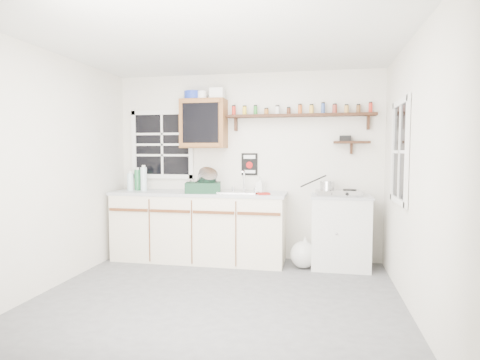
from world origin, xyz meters
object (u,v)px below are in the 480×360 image
Objects in this scene: spice_shelf at (300,114)px; hotplate at (338,193)px; right_cabinet at (340,231)px; main_cabinet at (199,226)px; upper_cabinet at (204,124)px; dish_rack at (204,184)px.

spice_shelf is 3.37× the size of hotplate.
spice_shelf is (-0.53, 0.19, 1.48)m from right_cabinet.
main_cabinet is 1.84m from right_cabinet.
spice_shelf reaches higher than hotplate.
dish_rack is at bearing -72.69° from upper_cabinet.
dish_rack is at bearing -41.11° from main_cabinet.
spice_shelf is (1.31, 0.21, 1.47)m from main_cabinet.
right_cabinet is 1.60× the size of hotplate.
right_cabinet is 0.48× the size of spice_shelf.
upper_cabinet is at bearing -176.90° from spice_shelf.
upper_cabinet is (-1.80, 0.12, 1.37)m from right_cabinet.
main_cabinet is 4.54× the size of dish_rack.
upper_cabinet is 0.84m from dish_rack.
upper_cabinet is 1.28× the size of dish_rack.
spice_shelf is (1.27, 0.07, 0.11)m from upper_cabinet.
spice_shelf is at bearing 3.10° from upper_cabinet.
right_cabinet is at bearing -19.62° from spice_shelf.
main_cabinet is 2.54× the size of right_cabinet.
spice_shelf reaches higher than dish_rack.
dish_rack is 1.70m from hotplate.
main_cabinet is 4.07× the size of hotplate.
main_cabinet is 0.58m from dish_rack.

